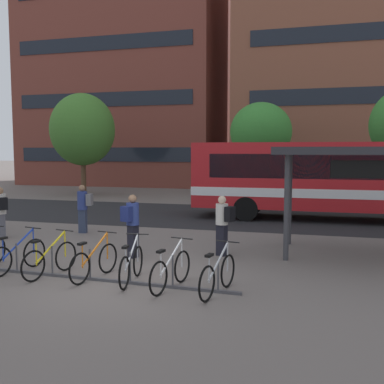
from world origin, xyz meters
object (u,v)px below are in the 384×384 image
commuter_black_pack_2 (1,209)px  parked_bicycle_white_6 (171,271)px  commuter_black_pack_3 (223,221)px  parked_bicycle_blue_2 (18,256)px  street_tree_2 (261,132)px  parked_bicycle_orange_4 (94,262)px  parked_bicycle_silver_5 (131,265)px  commuter_navy_pack_0 (132,221)px  parked_bicycle_yellow_3 (50,259)px  commuter_grey_pack_1 (83,205)px  city_bus (342,177)px  parked_bicycle_silver_7 (218,275)px  street_tree_1 (82,130)px

commuter_black_pack_2 → parked_bicycle_white_6: bearing=-170.2°
commuter_black_pack_3 → parked_bicycle_blue_2: bearing=57.4°
street_tree_2 → parked_bicycle_orange_4: bearing=-95.6°
parked_bicycle_silver_5 → commuter_navy_pack_0: commuter_navy_pack_0 is taller
parked_bicycle_yellow_3 → commuter_black_pack_3: bearing=-37.8°
parked_bicycle_white_6 → street_tree_2: (-0.11, 18.20, 3.60)m
commuter_grey_pack_1 → street_tree_2: bearing=-118.6°
parked_bicycle_white_6 → commuter_black_pack_3: size_ratio=1.03×
parked_bicycle_yellow_3 → parked_bicycle_orange_4: (1.08, 0.06, 0.00)m
city_bus → parked_bicycle_white_6: city_bus is taller
city_bus → parked_bicycle_yellow_3: (-7.01, -10.23, -1.39)m
street_tree_2 → commuter_grey_pack_1: bearing=-110.0°
parked_bicycle_blue_2 → parked_bicycle_yellow_3: (0.94, -0.12, 0.00)m
commuter_navy_pack_0 → street_tree_2: 16.29m
city_bus → commuter_grey_pack_1: size_ratio=7.16×
commuter_black_pack_3 → parked_bicycle_yellow_3: bearing=65.1°
commuter_grey_pack_1 → commuter_black_pack_3: (5.34, -2.08, -0.01)m
parked_bicycle_silver_7 → street_tree_2: size_ratio=0.29×
parked_bicycle_silver_5 → street_tree_1: street_tree_1 is taller
parked_bicycle_silver_5 → parked_bicycle_white_6: size_ratio=1.01×
parked_bicycle_silver_5 → commuter_grey_pack_1: size_ratio=1.02×
city_bus → commuter_black_pack_2: size_ratio=7.18×
parked_bicycle_yellow_3 → parked_bicycle_silver_7: (3.97, -0.28, 0.00)m
street_tree_1 → street_tree_2: bearing=6.2°
parked_bicycle_blue_2 → parked_bicycle_silver_7: size_ratio=1.00×
city_bus → commuter_grey_pack_1: bearing=-150.0°
commuter_grey_pack_1 → commuter_black_pack_3: bearing=150.2°
parked_bicycle_white_6 → commuter_grey_pack_1: bearing=54.2°
parked_bicycle_silver_5 → parked_bicycle_white_6: (0.96, -0.19, 0.00)m
commuter_grey_pack_1 → commuter_black_pack_2: commuter_grey_pack_1 is taller
parked_bicycle_blue_2 → parked_bicycle_yellow_3: 0.95m
commuter_black_pack_2 → commuter_black_pack_3: 7.48m
street_tree_1 → commuter_black_pack_2: bearing=-72.1°
commuter_black_pack_2 → commuter_black_pack_3: commuter_black_pack_2 is taller
commuter_black_pack_3 → parked_bicycle_silver_5: bearing=88.3°
parked_bicycle_white_6 → street_tree_2: 18.56m
parked_bicycle_yellow_3 → parked_bicycle_blue_2: bearing=94.8°
parked_bicycle_silver_5 → parked_bicycle_orange_4: bearing=80.2°
city_bus → parked_bicycle_silver_5: size_ratio=7.00×
parked_bicycle_blue_2 → parked_bicycle_orange_4: same height
commuter_navy_pack_0 → street_tree_1: 17.78m
commuter_navy_pack_0 → commuter_black_pack_2: 5.33m
parked_bicycle_yellow_3 → parked_bicycle_silver_5: same height
parked_bicycle_silver_5 → commuter_grey_pack_1: 6.38m
commuter_grey_pack_1 → commuter_black_pack_3: size_ratio=1.02×
commuter_black_pack_2 → parked_bicycle_silver_5: bearing=-172.5°
street_tree_2 → city_bus: bearing=-61.9°
parked_bicycle_white_6 → street_tree_2: street_tree_2 is taller
city_bus → commuter_black_pack_3: bearing=-116.3°
parked_bicycle_silver_5 → street_tree_2: size_ratio=0.30×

